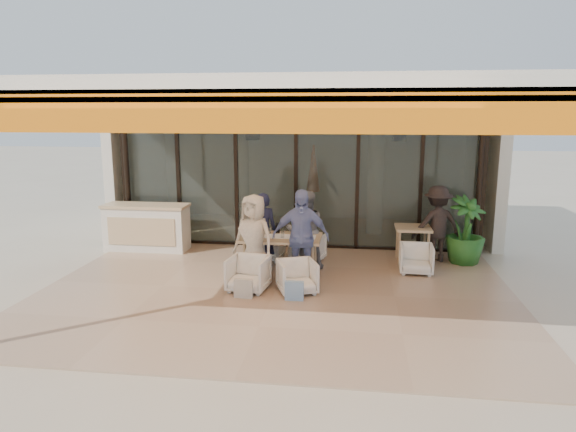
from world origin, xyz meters
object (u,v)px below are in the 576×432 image
diner_cream (254,239)px  diner_grey (306,230)px  dining_table (280,239)px  standing_woman (437,224)px  chair_near_left (248,272)px  diner_periwinkle (301,237)px  chair_near_right (297,275)px  side_table (413,232)px  host_counter (147,227)px  chair_far_left (267,245)px  chair_far_right (308,246)px  side_chair (416,258)px  diner_navy (263,230)px  potted_palm (465,231)px

diner_cream → diner_grey: bearing=67.2°
dining_table → standing_woman: 3.27m
chair_near_left → diner_periwinkle: (0.84, 0.50, 0.52)m
chair_near_right → side_table: bearing=24.4°
host_counter → chair_far_left: (2.76, -0.38, -0.21)m
chair_far_right → chair_near_left: (-0.84, -1.90, 0.02)m
host_counter → diner_grey: bearing=-13.7°
chair_far_right → side_table: 2.15m
chair_near_left → diner_periwinkle: bearing=37.9°
diner_grey → dining_table: bearing=27.4°
host_counter → chair_far_right: (3.60, -0.38, -0.21)m
chair_far_left → side_table: size_ratio=0.88×
side_table → side_chair: 0.82m
diner_navy → potted_palm: diner_navy is taller
diner_periwinkle → chair_far_left: bearing=117.5°
chair_far_right → diner_navy: bearing=46.7°
diner_periwinkle → chair_far_right: bearing=86.5°
chair_far_right → potted_palm: (3.14, 0.25, 0.37)m
diner_navy → side_chair: diner_navy is taller
diner_cream → host_counter: bearing=167.4°
diner_grey → diner_cream: (-0.84, -0.90, 0.02)m
diner_grey → chair_near_right: bearing=71.5°
diner_cream → side_chair: size_ratio=2.54×
diner_grey → chair_far_right: bearing=-108.5°
chair_near_right → diner_navy: diner_navy is taller
standing_woman → diner_cream: bearing=9.9°
side_chair → diner_cream: bearing=-161.3°
chair_far_left → diner_cream: (0.00, -1.40, 0.47)m
diner_grey → potted_palm: size_ratio=1.12×
chair_far_left → side_table: (2.95, 0.22, 0.31)m
chair_far_left → chair_near_left: chair_near_left is taller
chair_far_right → standing_woman: size_ratio=0.40×
dining_table → diner_navy: 0.61m
side_table → host_counter: bearing=178.4°
diner_grey → standing_woman: size_ratio=0.98×
host_counter → diner_grey: size_ratio=1.20×
diner_navy → potted_palm: (3.98, 0.75, -0.06)m
host_counter → side_chair: size_ratio=2.95×
diner_periwinkle → potted_palm: size_ratio=1.24×
chair_far_left → diner_periwinkle: (0.84, -1.40, 0.53)m
side_table → chair_far_left: bearing=-175.7°
chair_near_left → potted_palm: size_ratio=0.48×
dining_table → potted_palm: (3.57, 1.19, 0.00)m
standing_woman → chair_far_right: bearing=-9.8°
diner_cream → diner_periwinkle: diner_periwinkle is taller
dining_table → diner_cream: 0.63m
diner_navy → diner_periwinkle: (0.84, -0.90, 0.11)m
chair_near_left → diner_cream: bearing=97.1°
chair_near_left → side_chair: size_ratio=1.06×
diner_navy → side_table: 3.04m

